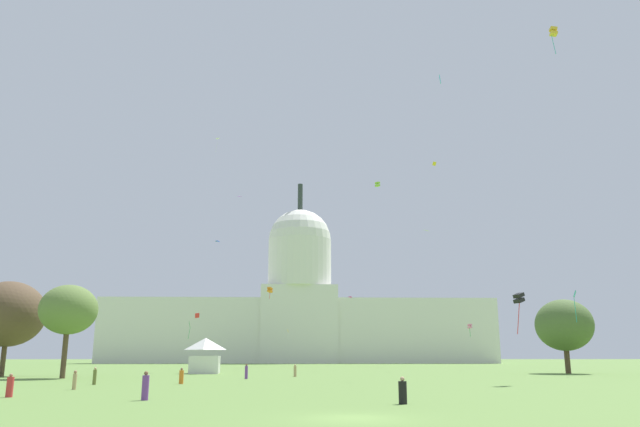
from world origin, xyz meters
name	(u,v)px	position (x,y,z in m)	size (l,w,h in m)	color
ground_plane	(354,418)	(0.00, 0.00, 0.00)	(800.00, 800.00, 0.00)	olive
capitol_building	(299,311)	(-2.02, 185.90, 17.66)	(134.68, 22.42, 63.92)	silver
event_tent	(205,356)	(-16.68, 67.49, 2.66)	(4.91, 5.55, 5.33)	white
tree_west_near	(8,314)	(-41.09, 54.68, 8.09)	(10.61, 11.04, 12.41)	brown
tree_east_near	(564,325)	(38.62, 65.20, 7.25)	(8.81, 9.32, 11.19)	brown
tree_west_far	(69,310)	(-30.81, 48.15, 8.17)	(7.70, 7.83, 11.25)	brown
person_olive_back_left	(95,377)	(-21.79, 31.97, 0.75)	(0.47, 0.47, 1.61)	olive
person_black_mid_left	(403,392)	(3.53, 7.71, 0.68)	(0.51, 0.51, 1.53)	black
person_orange_edge_east	(181,377)	(-13.84, 33.27, 0.68)	(0.59, 0.59, 1.53)	orange
person_tan_lawn_far_left	(295,371)	(-2.83, 52.96, 0.71)	(0.53, 0.53, 1.56)	tan
person_tan_lawn_far_right	(75,380)	(-20.67, 23.51, 0.73)	(0.41, 0.41, 1.53)	tan
person_purple_deep_crowd	(145,387)	(-12.01, 11.30, 0.80)	(0.50, 0.50, 1.76)	#703D93
person_purple_front_right	(246,372)	(-8.54, 45.53, 0.81)	(0.47, 0.47, 1.73)	#703D93
person_red_near_tree_east	(10,387)	(-21.73, 14.44, 0.69)	(0.63, 0.63, 1.54)	red
kite_gold_high	(553,32)	(31.73, 44.60, 45.36)	(1.05, 1.01, 3.98)	gold
kite_white_mid	(424,232)	(21.02, 81.96, 25.25)	(1.59, 1.39, 0.23)	white
kite_orange_low	(270,290)	(-8.70, 104.82, 16.65)	(1.31, 1.33, 2.55)	orange
kite_red_low	(197,316)	(-22.81, 95.89, 10.51)	(0.86, 0.84, 1.05)	red
kite_blue_mid	(215,243)	(-17.27, 77.59, 22.00)	(0.99, 1.37, 0.18)	blue
kite_violet_high	(240,197)	(-21.87, 164.27, 53.15)	(1.43, 0.95, 0.24)	purple
kite_magenta_low	(352,299)	(12.29, 138.25, 17.62)	(1.40, 1.67, 0.39)	#D1339E
kite_cyan_high	(440,79)	(17.63, 51.38, 41.42)	(0.29, 0.55, 1.23)	#33BCDB
kite_black_low	(519,299)	(19.23, 30.92, 8.16)	(1.16, 1.13, 4.06)	black
kite_green_low	(189,326)	(-25.25, 101.48, 8.74)	(0.41, 0.97, 3.62)	green
kite_yellow_high	(434,164)	(36.13, 135.50, 56.03)	(1.16, 0.55, 1.20)	yellow
kite_turquoise_low	(575,299)	(35.62, 54.20, 10.32)	(0.75, 0.66, 4.33)	teal
kite_lime_high	(377,184)	(13.50, 90.03, 36.70)	(1.08, 1.06, 0.99)	#8CD133
kite_pink_low	(470,326)	(30.10, 87.20, 8.05)	(0.82, 0.85, 2.41)	pink
kite_gold_low	(288,331)	(-5.37, 151.34, 9.47)	(0.32, 1.16, 2.34)	gold
kite_white_high	(215,140)	(-24.69, 123.92, 58.03)	(1.43, 1.47, 3.31)	white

